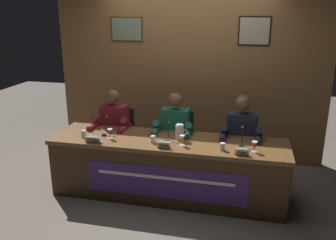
% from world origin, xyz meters
% --- Properties ---
extents(ground_plane, '(12.00, 12.00, 0.00)m').
position_xyz_m(ground_plane, '(0.00, 0.00, 0.00)').
color(ground_plane, '#70665B').
extents(wall_back_panelled, '(4.07, 0.14, 2.60)m').
position_xyz_m(wall_back_panelled, '(-0.00, 1.34, 1.30)').
color(wall_back_panelled, brown).
rests_on(wall_back_panelled, ground_plane).
extents(conference_table, '(2.87, 0.75, 0.73)m').
position_xyz_m(conference_table, '(0.00, -0.10, 0.49)').
color(conference_table, brown).
rests_on(conference_table, ground_plane).
extents(chair_left, '(0.44, 0.44, 0.90)m').
position_xyz_m(chair_left, '(-0.86, 0.56, 0.44)').
color(chair_left, black).
rests_on(chair_left, ground_plane).
extents(panelist_left, '(0.51, 0.48, 1.23)m').
position_xyz_m(panelist_left, '(-0.86, 0.36, 0.71)').
color(panelist_left, black).
rests_on(panelist_left, ground_plane).
extents(nameplate_left, '(0.20, 0.06, 0.08)m').
position_xyz_m(nameplate_left, '(-0.84, -0.29, 0.77)').
color(nameplate_left, white).
rests_on(nameplate_left, conference_table).
extents(juice_glass_left, '(0.06, 0.06, 0.12)m').
position_xyz_m(juice_glass_left, '(-0.70, -0.12, 0.81)').
color(juice_glass_left, white).
rests_on(juice_glass_left, conference_table).
extents(water_cup_left, '(0.06, 0.06, 0.08)m').
position_xyz_m(water_cup_left, '(-1.04, -0.14, 0.77)').
color(water_cup_left, silver).
rests_on(water_cup_left, conference_table).
extents(microphone_left, '(0.06, 0.17, 0.22)m').
position_xyz_m(microphone_left, '(-0.81, 0.00, 0.80)').
color(microphone_left, black).
rests_on(microphone_left, conference_table).
extents(chair_center, '(0.44, 0.44, 0.90)m').
position_xyz_m(chair_center, '(0.00, 0.56, 0.44)').
color(chair_center, black).
rests_on(chair_center, ground_plane).
extents(panelist_center, '(0.51, 0.48, 1.23)m').
position_xyz_m(panelist_center, '(0.00, 0.36, 0.71)').
color(panelist_center, black).
rests_on(panelist_center, ground_plane).
extents(nameplate_center, '(0.15, 0.06, 0.08)m').
position_xyz_m(nameplate_center, '(0.01, -0.26, 0.77)').
color(nameplate_center, white).
rests_on(nameplate_center, conference_table).
extents(juice_glass_center, '(0.06, 0.06, 0.12)m').
position_xyz_m(juice_glass_center, '(0.20, -0.15, 0.81)').
color(juice_glass_center, white).
rests_on(juice_glass_center, conference_table).
extents(water_cup_center, '(0.06, 0.06, 0.08)m').
position_xyz_m(water_cup_center, '(-0.15, -0.13, 0.77)').
color(water_cup_center, silver).
rests_on(water_cup_center, conference_table).
extents(microphone_center, '(0.06, 0.17, 0.22)m').
position_xyz_m(microphone_center, '(-0.00, -0.04, 0.80)').
color(microphone_center, black).
rests_on(microphone_center, conference_table).
extents(chair_right, '(0.44, 0.44, 0.90)m').
position_xyz_m(chair_right, '(0.86, 0.56, 0.44)').
color(chair_right, black).
rests_on(chair_right, ground_plane).
extents(panelist_right, '(0.51, 0.48, 1.23)m').
position_xyz_m(panelist_right, '(0.86, 0.36, 0.71)').
color(panelist_right, black).
rests_on(panelist_right, ground_plane).
extents(nameplate_right, '(0.15, 0.06, 0.08)m').
position_xyz_m(nameplate_right, '(0.88, -0.27, 0.77)').
color(nameplate_right, white).
rests_on(nameplate_right, conference_table).
extents(juice_glass_right, '(0.06, 0.06, 0.12)m').
position_xyz_m(juice_glass_right, '(1.02, -0.16, 0.81)').
color(juice_glass_right, white).
rests_on(juice_glass_right, conference_table).
extents(water_cup_right, '(0.06, 0.06, 0.08)m').
position_xyz_m(water_cup_right, '(0.67, -0.18, 0.77)').
color(water_cup_right, silver).
rests_on(water_cup_right, conference_table).
extents(microphone_right, '(0.06, 0.17, 0.22)m').
position_xyz_m(microphone_right, '(0.88, -0.02, 0.80)').
color(microphone_right, black).
rests_on(microphone_right, conference_table).
extents(water_pitcher_central, '(0.15, 0.10, 0.21)m').
position_xyz_m(water_pitcher_central, '(0.14, 0.04, 0.82)').
color(water_pitcher_central, silver).
rests_on(water_pitcher_central, conference_table).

